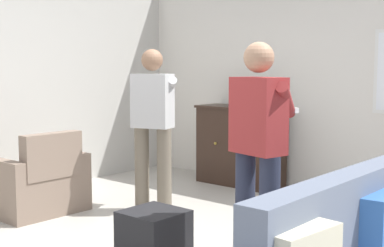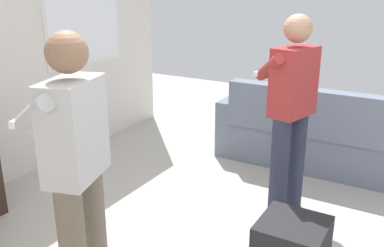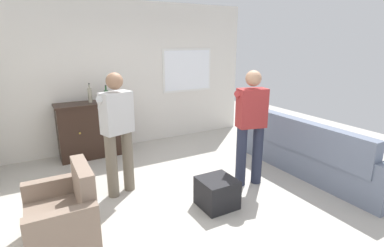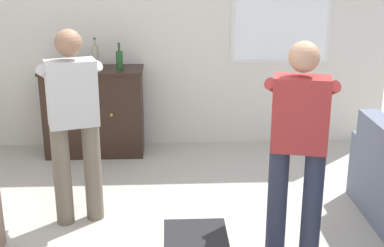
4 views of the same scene
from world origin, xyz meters
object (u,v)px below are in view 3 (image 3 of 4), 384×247
Objects in this scene: person_standing_left at (117,128)px; bottle_liquor_amber at (106,96)px; bottle_wine_green at (90,95)px; armchair at (64,220)px; person_standing_right at (251,123)px; sideboard_cabinet at (91,130)px; couch at (308,154)px; ottoman at (217,193)px.

bottle_liquor_amber is at bearing 80.61° from person_standing_left.
bottle_wine_green reaches higher than bottle_liquor_amber.
person_standing_right reaches higher than armchair.
person_standing_left is at bearing -87.92° from sideboard_cabinet.
couch reaches higher than ottoman.
couch is at bearing -41.54° from sideboard_cabinet.
person_standing_left reaches higher than bottle_liquor_amber.
bottle_wine_green reaches higher than ottoman.
armchair is at bearing 179.12° from couch.
bottle_liquor_amber is at bearing 105.62° from ottoman.
bottle_liquor_amber is 0.18× the size of person_standing_right.
bottle_wine_green is at bearing 90.36° from person_standing_left.
bottle_liquor_amber is at bearing 135.64° from couch.
person_standing_right is at bearing -56.39° from bottle_liquor_amber.
couch is 3.57m from bottle_liquor_amber.
armchair is at bearing -114.61° from bottle_liquor_amber.
armchair is 2.65m from person_standing_right.
person_standing_left is (0.83, 0.81, 0.65)m from armchair.
sideboard_cabinet is at bearing 92.08° from person_standing_left.
bottle_wine_green reaches higher than armchair.
armchair is at bearing -107.62° from sideboard_cabinet.
couch reaches higher than armchair.
bottle_liquor_amber is at bearing -9.32° from sideboard_cabinet.
person_standing_right is at bearing 3.57° from armchair.
person_standing_left is 1.85m from person_standing_right.
person_standing_left reaches higher than bottle_wine_green.
armchair is 1.81m from ottoman.
sideboard_cabinet is 3.33× the size of bottle_wine_green.
couch is 1.55× the size of person_standing_right.
bottle_wine_green is 2.93m from ottoman.
person_standing_left is (0.06, -1.62, 0.43)m from sideboard_cabinet.
bottle_wine_green is at bearing 127.37° from person_standing_right.
person_standing_right reaches higher than couch.
armchair is at bearing -108.56° from bottle_wine_green.
person_standing_right is (2.57, 0.16, 0.65)m from armchair.
armchair reaches higher than ottoman.
ottoman is 1.56m from person_standing_left.
bottle_wine_green is at bearing 166.43° from bottle_liquor_amber.
ottoman is 1.12m from person_standing_right.
person_standing_left is (0.01, -1.63, -0.20)m from bottle_wine_green.
ottoman is at bearing -4.83° from armchair.
couch is at bearing -17.55° from person_standing_left.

